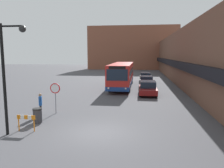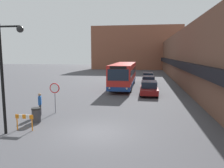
% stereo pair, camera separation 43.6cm
% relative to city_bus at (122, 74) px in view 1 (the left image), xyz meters
% --- Properties ---
extents(ground_plane, '(160.00, 160.00, 0.00)m').
position_rel_city_bus_xyz_m(ground_plane, '(0.08, -17.45, -1.72)').
color(ground_plane, '#47474C').
extents(building_row_right, '(5.50, 60.00, 7.79)m').
position_rel_city_bus_xyz_m(building_row_right, '(10.05, 6.55, 2.16)').
color(building_row_right, brown).
rests_on(building_row_right, ground_plane).
extents(building_backdrop_far, '(26.00, 8.00, 12.50)m').
position_rel_city_bus_xyz_m(building_backdrop_far, '(0.08, 37.54, 4.53)').
color(building_backdrop_far, brown).
rests_on(building_backdrop_far, ground_plane).
extents(city_bus, '(2.62, 12.47, 3.18)m').
position_rel_city_bus_xyz_m(city_bus, '(0.00, 0.00, 0.00)').
color(city_bus, red).
rests_on(city_bus, ground_plane).
extents(parked_car_front, '(1.90, 4.21, 1.50)m').
position_rel_city_bus_xyz_m(parked_car_front, '(3.28, -5.31, -0.97)').
color(parked_car_front, maroon).
rests_on(parked_car_front, ground_plane).
extents(parked_car_middle, '(1.80, 4.48, 1.50)m').
position_rel_city_bus_xyz_m(parked_car_middle, '(3.28, 0.34, -0.98)').
color(parked_car_middle, '#38383D').
rests_on(parked_car_middle, ground_plane).
extents(parked_car_back, '(1.79, 4.29, 1.44)m').
position_rel_city_bus_xyz_m(parked_car_back, '(3.28, 6.65, -1.00)').
color(parked_car_back, black).
rests_on(parked_car_back, ground_plane).
extents(stop_sign, '(0.76, 0.08, 2.28)m').
position_rel_city_bus_xyz_m(stop_sign, '(-3.80, -13.83, -0.07)').
color(stop_sign, gray).
rests_on(stop_sign, ground_plane).
extents(street_lamp, '(1.46, 0.36, 5.98)m').
position_rel_city_bus_xyz_m(street_lamp, '(-4.49, -18.35, 2.01)').
color(street_lamp, black).
rests_on(street_lamp, ground_plane).
extents(pedestrian, '(0.35, 0.50, 1.64)m').
position_rel_city_bus_xyz_m(pedestrian, '(-4.60, -14.64, -0.74)').
color(pedestrian, '#232328').
rests_on(pedestrian, ground_plane).
extents(trash_bin, '(0.59, 0.59, 0.95)m').
position_rel_city_bus_xyz_m(trash_bin, '(-4.11, -16.15, -1.24)').
color(trash_bin, '#38383D').
rests_on(trash_bin, ground_plane).
extents(construction_barricade, '(1.10, 0.06, 0.94)m').
position_rel_city_bus_xyz_m(construction_barricade, '(-4.02, -17.71, -1.06)').
color(construction_barricade, orange).
rests_on(construction_barricade, ground_plane).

